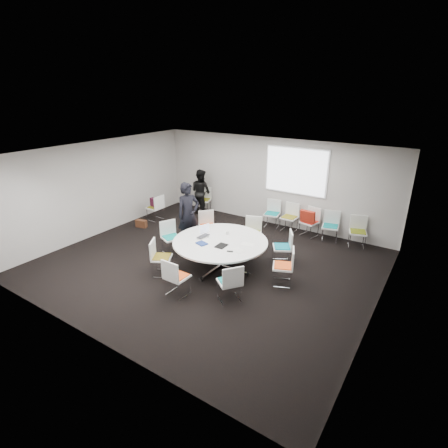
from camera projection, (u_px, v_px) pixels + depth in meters
The scene contains 31 objects.
room_shell at pixel (211, 213), 8.44m from camera, with size 8.08×7.08×2.88m.
conference_table at pixel (220, 247), 8.61m from camera, with size 2.33×2.33×0.73m.
projection_screen at pixel (296, 171), 10.61m from camera, with size 1.90×0.03×1.35m, color white.
chair_ring_a at pixel (283, 273), 7.97m from camera, with size 0.59×0.60×0.88m.
chair_ring_b at pixel (282, 253), 8.91m from camera, with size 0.62×0.62×0.88m.
chair_ring_c at pixel (252, 239), 9.78m from camera, with size 0.59×0.58×0.88m.
chair_ring_d at pixel (208, 232), 10.24m from camera, with size 0.64×0.64×0.88m.
chair_ring_e at pixel (172, 243), 9.49m from camera, with size 0.60×0.60×0.88m.
chair_ring_f at pixel (162, 264), 8.38m from camera, with size 0.62×0.62×0.88m.
chair_ring_g at pixel (177, 284), 7.53m from camera, with size 0.47×0.46×0.88m.
chair_ring_h at pixel (230, 289), 7.33m from camera, with size 0.64×0.64×0.88m.
chair_back_a at pixel (272, 219), 11.24m from camera, with size 0.53×0.52×0.88m.
chair_back_b at pixel (289, 223), 10.94m from camera, with size 0.48×0.46×0.88m.
chair_back_c at pixel (309, 227), 10.57m from camera, with size 0.56×0.55×0.88m.
chair_back_d at pixel (330, 232), 10.23m from camera, with size 0.55×0.54×0.88m.
chair_back_e at pixel (357, 238), 9.84m from camera, with size 0.57×0.57×0.88m.
chair_spare_left at pixel (156, 212), 11.83m from camera, with size 0.46×0.47×0.88m.
chair_person_back at pixel (204, 204), 12.63m from camera, with size 0.58×0.57×0.88m.
person_main at pixel (188, 215), 9.70m from camera, with size 0.67×0.44×1.84m, color black.
person_back at pixel (201, 192), 12.31m from camera, with size 0.77×0.60×1.59m, color black.
laptop at pixel (205, 237), 8.72m from camera, with size 0.37×0.24×0.03m, color #333338.
laptop_lid at pixel (205, 229), 8.92m from camera, with size 0.30×0.02×0.22m, color silver.
notebook_black at pixel (221, 246), 8.24m from camera, with size 0.22×0.30×0.02m, color black.
tablet_folio at pixel (202, 243), 8.36m from camera, with size 0.26×0.20×0.03m, color navy.
papers_right at pixel (248, 244), 8.34m from camera, with size 0.30×0.21×0.00m, color white.
papers_front at pixel (238, 250), 8.04m from camera, with size 0.30×0.21×0.00m, color silver.
cup at pixel (227, 233), 8.90m from camera, with size 0.08×0.08×0.09m, color white.
phone at pixel (230, 251), 7.97m from camera, with size 0.14×0.07×0.01m, color black.
maroon_bag at pixel (155, 203), 11.71m from camera, with size 0.40×0.14×0.28m, color #421127.
brown_bag at pixel (141, 224), 11.28m from camera, with size 0.36×0.16×0.24m, color #472716.
red_jacket at pixel (308, 216), 10.24m from camera, with size 0.44×0.10×0.35m, color maroon.
Camera 1 is at (4.72, -6.48, 4.23)m, focal length 28.00 mm.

